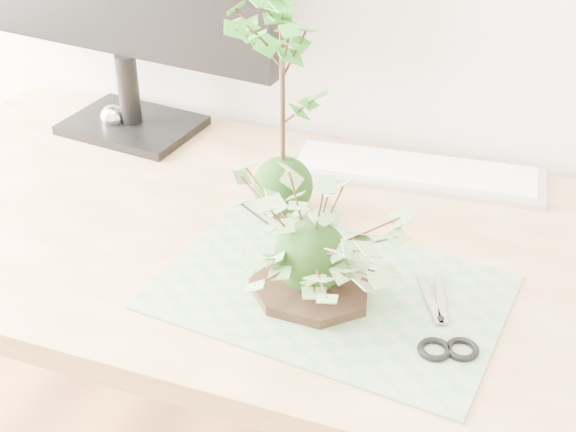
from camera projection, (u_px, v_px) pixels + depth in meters
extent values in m
cube|color=#D9AF77|center=(326.00, 256.00, 1.25)|extent=(1.60, 0.70, 0.04)
cube|color=#D9AF77|center=(63.00, 254.00, 1.89)|extent=(0.06, 0.06, 0.70)
cube|color=#5B8D5B|center=(330.00, 291.00, 1.13)|extent=(0.51, 0.37, 0.00)
cylinder|color=black|center=(310.00, 290.00, 1.12)|extent=(0.18, 0.18, 0.01)
sphere|color=black|center=(311.00, 256.00, 1.09)|extent=(0.10, 0.10, 0.10)
sphere|color=black|center=(283.00, 186.00, 1.29)|extent=(0.10, 0.10, 0.10)
cylinder|color=#301D10|center=(283.00, 106.00, 1.22)|extent=(0.01, 0.01, 0.24)
cube|color=silver|center=(415.00, 173.00, 1.42)|extent=(0.46, 0.18, 0.01)
cube|color=white|center=(415.00, 169.00, 1.41)|extent=(0.43, 0.15, 0.01)
cube|color=black|center=(133.00, 125.00, 1.57)|extent=(0.27, 0.21, 0.02)
cylinder|color=black|center=(128.00, 89.00, 1.53)|extent=(0.04, 0.04, 0.14)
sphere|color=silver|center=(113.00, 117.00, 1.56)|extent=(0.05, 0.05, 0.05)
cube|color=gray|center=(444.00, 300.00, 1.11)|extent=(0.06, 0.10, 0.00)
cube|color=gray|center=(455.00, 303.00, 1.11)|extent=(0.04, 0.11, 0.00)
torus|color=black|center=(421.00, 344.00, 1.03)|extent=(0.06, 0.06, 0.01)
torus|color=black|center=(448.00, 351.00, 1.02)|extent=(0.06, 0.06, 0.01)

